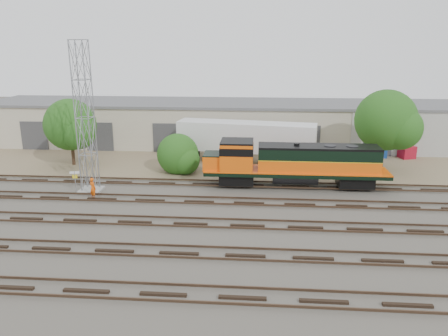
# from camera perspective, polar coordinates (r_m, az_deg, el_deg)

# --- Properties ---
(ground) EXTENTS (140.00, 140.00, 0.00)m
(ground) POSITION_cam_1_polar(r_m,az_deg,el_deg) (33.75, -3.61, -5.39)
(ground) COLOR #47423A
(ground) RESTS_ON ground
(dirt_strip) EXTENTS (80.00, 16.00, 0.02)m
(dirt_strip) POSITION_cam_1_polar(r_m,az_deg,el_deg) (47.93, -1.10, 1.13)
(dirt_strip) COLOR #726047
(dirt_strip) RESTS_ON ground
(tracks) EXTENTS (80.00, 20.40, 0.28)m
(tracks) POSITION_cam_1_polar(r_m,az_deg,el_deg) (30.98, -4.39, -7.26)
(tracks) COLOR black
(tracks) RESTS_ON ground
(warehouse) EXTENTS (58.40, 10.40, 5.30)m
(warehouse) POSITION_cam_1_polar(r_m,az_deg,el_deg) (55.12, -0.26, 5.90)
(warehouse) COLOR #BAB29B
(warehouse) RESTS_ON ground
(locomotive) EXTENTS (16.07, 2.82, 3.86)m
(locomotive) POSITION_cam_1_polar(r_m,az_deg,el_deg) (38.56, 8.96, 0.67)
(locomotive) COLOR black
(locomotive) RESTS_ON tracks
(signal_tower) EXTENTS (1.85, 1.85, 12.56)m
(signal_tower) POSITION_cam_1_polar(r_m,az_deg,el_deg) (37.98, -17.68, 5.90)
(signal_tower) COLOR gray
(signal_tower) RESTS_ON ground
(sign_post) EXTENTS (0.79, 0.17, 1.96)m
(sign_post) POSITION_cam_1_polar(r_m,az_deg,el_deg) (38.89, -18.89, -1.21)
(sign_post) COLOR gray
(sign_post) RESTS_ON ground
(worker) EXTENTS (0.77, 0.71, 1.77)m
(worker) POSITION_cam_1_polar(r_m,az_deg,el_deg) (37.27, -16.77, -2.53)
(worker) COLOR #EA540D
(worker) RESTS_ON ground
(semi_trailer) EXTENTS (14.64, 5.18, 4.42)m
(semi_trailer) POSITION_cam_1_polar(r_m,az_deg,el_deg) (45.64, 3.32, 3.92)
(semi_trailer) COLOR silver
(semi_trailer) RESTS_ON ground
(dumpster_blue) EXTENTS (1.79, 1.70, 1.50)m
(dumpster_blue) POSITION_cam_1_polar(r_m,az_deg,el_deg) (51.92, 19.59, 2.19)
(dumpster_blue) COLOR navy
(dumpster_blue) RESTS_ON ground
(dumpster_red) EXTENTS (1.85, 1.78, 1.40)m
(dumpster_red) POSITION_cam_1_polar(r_m,az_deg,el_deg) (52.44, 22.77, 1.94)
(dumpster_red) COLOR maroon
(dumpster_red) RESTS_ON ground
(tree_west) EXTENTS (5.55, 5.29, 6.92)m
(tree_west) POSITION_cam_1_polar(r_m,az_deg,el_deg) (47.32, -19.23, 5.16)
(tree_west) COLOR #382619
(tree_west) RESTS_ON ground
(tree_mid) EXTENTS (4.29, 4.08, 4.08)m
(tree_mid) POSITION_cam_1_polar(r_m,az_deg,el_deg) (42.93, -5.81, 1.61)
(tree_mid) COLOR #382619
(tree_mid) RESTS_ON ground
(tree_east) EXTENTS (6.26, 5.96, 8.05)m
(tree_east) POSITION_cam_1_polar(r_m,az_deg,el_deg) (45.52, 20.79, 5.61)
(tree_east) COLOR #382619
(tree_east) RESTS_ON ground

